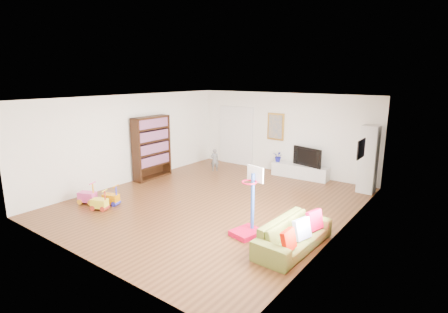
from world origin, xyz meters
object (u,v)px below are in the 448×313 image
Objects in this scene: media_console at (300,171)px; bookshelf at (152,148)px; sofa at (294,235)px; basketball_hoop at (247,202)px.

bookshelf reaches higher than media_console.
media_console is 4.94m from sofa.
bookshelf is at bearing 172.17° from basketball_hoop.
bookshelf is at bearing -145.86° from media_console.
basketball_hoop is at bearing -81.48° from media_console.
basketball_hoop is at bearing 96.58° from sofa.
bookshelf is 1.37× the size of basketball_hoop.
media_console is 4.72m from basketball_hoop.
basketball_hoop reaches higher than media_console.
basketball_hoop is (0.91, -4.61, 0.51)m from media_console.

